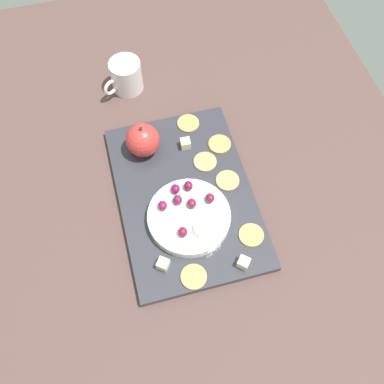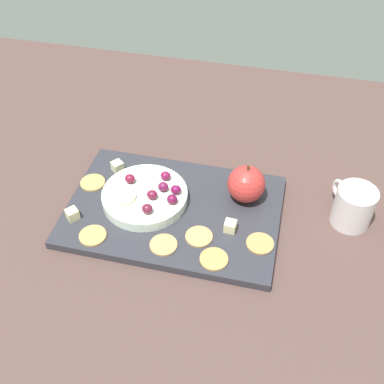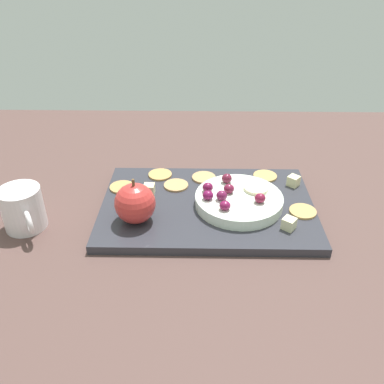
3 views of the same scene
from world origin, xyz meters
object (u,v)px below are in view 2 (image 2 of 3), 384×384
Objects in this scene: cracker_2 at (93,236)px; cracker_5 at (92,184)px; cheese_cube_1 at (72,214)px; grape_2 at (129,180)px; cracker_1 at (164,245)px; serving_dish at (145,196)px; cheese_cube_2 at (117,166)px; grape_4 at (147,209)px; grape_6 at (152,195)px; cup at (353,206)px; grape_0 at (165,176)px; cracker_3 at (199,237)px; apple_slice_0 at (124,197)px; apple_whole at (246,184)px; platter at (174,211)px; cheese_cube_0 at (230,226)px; grape_5 at (163,187)px; cracker_0 at (214,259)px; grape_1 at (173,199)px; cracker_4 at (260,244)px; grape_3 at (178,190)px.

cracker_5 is at bearing -67.54° from cracker_2.
cheese_cube_1 is 1.02× the size of grape_2.
serving_dish is at bearing -57.07° from cracker_1.
cheese_cube_1 is 1.00× the size of cheese_cube_2.
grape_4 is 1.00× the size of grape_6.
cup is at bearing -165.76° from cheese_cube_1.
cracker_2 is 2.46× the size of grape_0.
apple_slice_0 is at bearing -16.10° from cracker_3.
grape_2 is at bearing 8.72° from apple_whole.
cheese_cube_0 is at bearing 165.33° from platter.
cracker_0 is at bearing 134.87° from grape_5.
apple_whole is at bearing -147.37° from cracker_2.
cracker_0 is at bearing 173.66° from cracker_1.
grape_6 is (0.19, -3.71, -0.05)cm from grape_4.
grape_2 is 1.00× the size of grape_4.
cheese_cube_0 is 0.42× the size of cracker_0.
cheese_cube_0 is at bearing -149.62° from cracker_1.
apple_slice_0 is at bearing -4.03° from cheese_cube_0.
grape_1 is 1.00× the size of grape_2.
serving_dish is 23.48cm from cracker_4.
grape_1 reaches higher than apple_slice_0.
platter is at bearing -16.54° from cracker_4.
cracker_0 is 9.21cm from cracker_1.
cheese_cube_1 is 0.42× the size of cracker_4.
cheese_cube_0 is at bearing -172.52° from cheese_cube_1.
cracker_5 is 2.46× the size of grape_5.
cracker_4 is at bearing 164.04° from grape_2.
cracker_5 is at bearing -25.53° from apple_slice_0.
cracker_4 is (-29.13, -5.00, 0.00)cm from cracker_2.
apple_slice_0 reaches higher than cracker_2.
grape_2 is at bearing -131.19° from cheese_cube_1.
grape_5 is at bearing -20.26° from cheese_cube_0.
cracker_1 is 1.07× the size of apple_slice_0.
cheese_cube_2 is 46.22cm from cup.
cracker_5 is (27.09, -12.60, 0.00)cm from cracker_0.
cheese_cube_0 is at bearing 156.89° from cheese_cube_2.
cracker_4 is at bearing 157.44° from cheese_cube_2.
grape_4 is 6.30cm from grape_5.
serving_dish is 38.52cm from cup.
cracker_0 is 2.46× the size of grape_2.
serving_dish is 5.54cm from grape_4.
cheese_cube_2 reaches higher than cracker_2.
grape_6 is at bearing -62.79° from cracker_1.
grape_5 is at bearing 13.76° from apple_whole.
grape_0 is (2.95, -5.25, 3.73)cm from platter.
grape_1 is (9.72, -9.53, 2.78)cm from cracker_0.
cheese_cube_0 is 1.02× the size of grape_6.
serving_dish is 3.54× the size of apple_slice_0.
grape_3 reaches higher than cheese_cube_1.
grape_3 is at bearing -52.21° from cracker_0.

